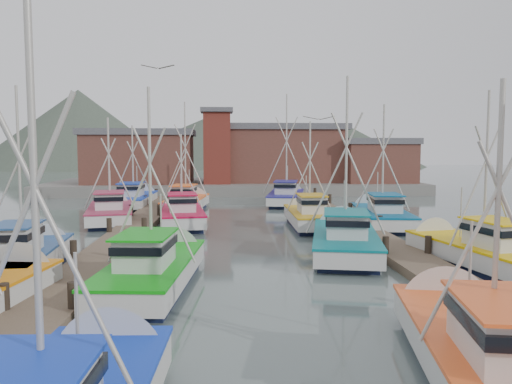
{
  "coord_description": "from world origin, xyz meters",
  "views": [
    {
      "loc": [
        -1.48,
        -24.07,
        5.21
      ],
      "look_at": [
        0.57,
        5.75,
        2.6
      ],
      "focal_mm": 35.0,
      "sensor_mm": 36.0,
      "label": 1
    }
  ],
  "objects": [
    {
      "name": "boat_10",
      "position": [
        -9.48,
        12.11,
        0.68
      ],
      "size": [
        4.52,
        9.72,
        8.17
      ],
      "rotation": [
        0.0,
        0.0,
        0.19
      ],
      "color": "#0F1734",
      "rests_on": "ground"
    },
    {
      "name": "boat_13",
      "position": [
        4.65,
        22.56,
        0.69
      ],
      "size": [
        4.67,
        10.0,
        11.05
      ],
      "rotation": [
        0.0,
        0.0,
        -0.19
      ],
      "color": "#0F1734",
      "rests_on": "ground"
    },
    {
      "name": "boat_14",
      "position": [
        -9.27,
        21.21,
        0.68
      ],
      "size": [
        3.42,
        9.46,
        8.06
      ],
      "rotation": [
        0.0,
        0.0,
        -0.02
      ],
      "color": "#0F1734",
      "rests_on": "ground"
    },
    {
      "name": "shed_center",
      "position": [
        6.0,
        37.0,
        4.69
      ],
      "size": [
        14.84,
        9.54,
        6.9
      ],
      "color": "brown",
      "rests_on": "quay"
    },
    {
      "name": "distant_hills",
      "position": [
        -12.76,
        122.59,
        0.0
      ],
      "size": [
        175.0,
        140.0,
        42.0
      ],
      "color": "#475345",
      "rests_on": "ground"
    },
    {
      "name": "quay",
      "position": [
        0.0,
        37.0,
        0.6
      ],
      "size": [
        44.0,
        16.0,
        1.2
      ],
      "primitive_type": "cube",
      "color": "slate",
      "rests_on": "ground"
    },
    {
      "name": "gull_far",
      "position": [
        3.24,
        0.03,
        6.67
      ],
      "size": [
        1.55,
        0.65,
        0.24
      ],
      "rotation": [
        0.0,
        0.0,
        -0.28
      ],
      "color": "gray",
      "rests_on": "ground"
    },
    {
      "name": "shed_left",
      "position": [
        -11.0,
        35.0,
        4.34
      ],
      "size": [
        12.72,
        8.48,
        6.2
      ],
      "color": "brown",
      "rests_on": "quay"
    },
    {
      "name": "boat_11",
      "position": [
        9.3,
        9.12,
        0.68
      ],
      "size": [
        3.96,
        9.53,
        8.94
      ],
      "rotation": [
        0.0,
        0.0,
        -0.12
      ],
      "color": "#0F1734",
      "rests_on": "ground"
    },
    {
      "name": "lookout_tower",
      "position": [
        -2.0,
        33.0,
        5.55
      ],
      "size": [
        3.6,
        3.6,
        8.5
      ],
      "color": "maroon",
      "rests_on": "quay"
    },
    {
      "name": "shed_right",
      "position": [
        17.0,
        34.0,
        3.84
      ],
      "size": [
        8.48,
        6.36,
        5.2
      ],
      "color": "brown",
      "rests_on": "quay"
    },
    {
      "name": "boat_8",
      "position": [
        -4.26,
        10.32,
        0.67
      ],
      "size": [
        3.71,
        9.05,
        6.9
      ],
      "rotation": [
        0.0,
        0.0,
        0.12
      ],
      "color": "#0F1734",
      "rests_on": "ground"
    },
    {
      "name": "boat_7",
      "position": [
        9.63,
        -2.96,
        0.68
      ],
      "size": [
        4.02,
        8.74,
        8.34
      ],
      "rotation": [
        0.0,
        0.0,
        0.18
      ],
      "color": "#0F1734",
      "rests_on": "ground"
    },
    {
      "name": "gull_near",
      "position": [
        -4.42,
        -0.24,
        8.97
      ],
      "size": [
        1.55,
        0.63,
        0.24
      ],
      "rotation": [
        0.0,
        0.0,
        -0.12
      ],
      "color": "gray",
      "rests_on": "ground"
    },
    {
      "name": "ground",
      "position": [
        0.0,
        0.0,
        0.0
      ],
      "size": [
        260.0,
        260.0,
        0.0
      ],
      "primitive_type": "plane",
      "color": "#50605E",
      "rests_on": "ground"
    },
    {
      "name": "boat_1",
      "position": [
        4.38,
        -13.45,
        0.68
      ],
      "size": [
        4.28,
        9.25,
        7.39
      ],
      "rotation": [
        0.0,
        0.0,
        -0.18
      ],
      "color": "#0F1734",
      "rests_on": "ground"
    },
    {
      "name": "boat_4",
      "position": [
        -3.99,
        -5.23,
        0.68
      ],
      "size": [
        3.55,
        8.91,
        8.11
      ],
      "rotation": [
        0.0,
        0.0,
        -0.1
      ],
      "color": "#0F1734",
      "rests_on": "ground"
    },
    {
      "name": "boat_9",
      "position": [
        4.28,
        8.81,
        0.68
      ],
      "size": [
        3.08,
        8.27,
        7.61
      ],
      "rotation": [
        0.0,
        0.0,
        -0.02
      ],
      "color": "#0F1734",
      "rests_on": "ground"
    },
    {
      "name": "boat_6",
      "position": [
        -9.66,
        -2.81,
        0.68
      ],
      "size": [
        3.35,
        7.99,
        8.29
      ],
      "rotation": [
        0.0,
        0.0,
        0.07
      ],
      "color": "#0F1734",
      "rests_on": "ground"
    },
    {
      "name": "dock_left",
      "position": [
        -7.0,
        4.04,
        0.21
      ],
      "size": [
        2.3,
        46.0,
        1.5
      ],
      "color": "brown",
      "rests_on": "ground"
    },
    {
      "name": "dock_right",
      "position": [
        7.0,
        4.04,
        0.21
      ],
      "size": [
        2.3,
        46.0,
        1.5
      ],
      "color": "brown",
      "rests_on": "ground"
    },
    {
      "name": "boat_5",
      "position": [
        4.68,
        0.4,
        0.68
      ],
      "size": [
        4.81,
        9.99,
        9.52
      ],
      "rotation": [
        0.0,
        0.0,
        -0.21
      ],
      "color": "#0F1734",
      "rests_on": "ground"
    },
    {
      "name": "boat_12",
      "position": [
        -4.38,
        18.0,
        0.68
      ],
      "size": [
        3.81,
        8.84,
        9.71
      ],
      "rotation": [
        0.0,
        0.0,
        -0.13
      ],
      "color": "#0F1734",
      "rests_on": "ground"
    }
  ]
}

